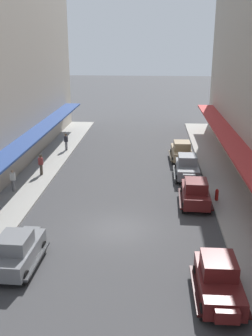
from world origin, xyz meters
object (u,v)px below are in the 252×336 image
Objects in this scene: parked_car_1 at (182,151)px; pedestrian_0 at (41,164)px; parked_car_4 at (219,279)px; parked_car_2 at (187,167)px; parked_car_0 at (17,250)px; parked_car_3 at (195,192)px; fire_hydrant at (217,195)px; pedestrian_1 at (66,142)px; pedestrian_2 at (13,180)px.

parked_car_1 is 2.57× the size of pedestrian_0.
parked_car_1 is at bearing 90.90° from parked_car_4.
parked_car_0 is at bearing -123.99° from parked_car_2.
parked_car_3 is (9.38, 8.26, 0.00)m from parked_car_0.
pedestrian_1 is at bearing 137.89° from fire_hydrant.
pedestrian_0 is (-11.65, -5.20, 0.07)m from parked_car_1.
parked_car_0 is at bearing -79.02° from pedestrian_0.
parked_car_1 is 10.17m from parked_car_3.
parked_car_4 is at bearing -62.73° from pedestrian_1.
pedestrian_0 is 7.42m from pedestrian_1.
parked_car_2 reaches higher than pedestrian_1.
pedestrian_1 is at bearing 95.90° from parked_car_0.
parked_car_2 is 2.56× the size of pedestrian_0.
parked_car_1 is at bearing 92.05° from parked_car_2.
pedestrian_0 is at bearing -93.36° from pedestrian_1.
parked_car_0 and parked_car_1 have the same top height.
fire_hydrant is 0.49× the size of pedestrian_0.
parked_car_1 is 20.16m from parked_car_4.
parked_car_0 and parked_car_2 have the same top height.
parked_car_3 and parked_car_4 have the same top height.
parked_car_3 is at bearing -88.69° from parked_car_2.
parked_car_3 is 2.57× the size of pedestrian_1.
parked_car_4 reaches higher than pedestrian_0.
parked_car_1 is at bearing 91.65° from parked_car_3.
pedestrian_0 is at bearing 128.66° from parked_car_4.
parked_car_0 is 10.15m from pedestrian_2.
parked_car_1 is at bearing 63.76° from parked_car_0.
parked_car_1 reaches higher than pedestrian_0.
parked_car_2 is at bearing -31.28° from pedestrian_1.
parked_car_2 and parked_car_4 have the same top height.
pedestrian_2 is at bearing -161.78° from parked_car_2.
parked_car_1 is 4.71m from parked_car_2.
pedestrian_1 is 1.02× the size of pedestrian_2.
pedestrian_0 is (-11.97, 14.96, 0.07)m from parked_car_4.
parked_car_0 is 2.57× the size of pedestrian_0.
parked_car_2 is at bearing 108.74° from fire_hydrant.
parked_car_2 is at bearing 2.40° from pedestrian_0.
parked_car_4 is at bearing -10.46° from parked_car_0.
pedestrian_1 is (-11.38, 6.91, 0.07)m from parked_car_2.
pedestrian_1 is (-11.21, 2.21, 0.07)m from parked_car_1.
pedestrian_2 is (-12.65, -8.93, 0.05)m from parked_car_1.
parked_car_1 is 9.75m from fire_hydrant.
parked_car_4 reaches higher than pedestrian_2.
parked_car_1 and parked_car_2 have the same top height.
parked_car_0 and parked_car_3 have the same top height.
fire_hydrant is 17.57m from pedestrian_1.
pedestrian_2 is (-3.57, 9.50, 0.05)m from parked_car_0.
parked_car_2 is 13.50m from pedestrian_2.
parked_car_0 is 1.00× the size of parked_car_1.
parked_car_3 is 2.62× the size of pedestrian_2.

